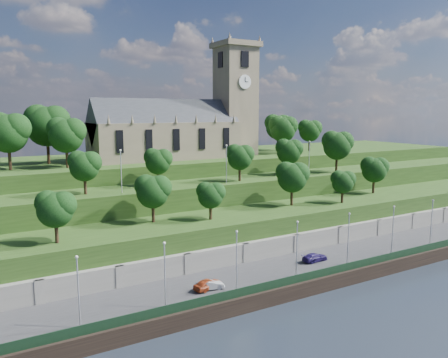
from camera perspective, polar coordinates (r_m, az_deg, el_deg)
ground at (r=65.04m, az=12.19°, el=-14.38°), size 320.00×320.00×0.00m
promenade at (r=68.89m, az=8.82°, el=-12.02°), size 160.00×12.00×2.00m
quay_wall at (r=64.58m, az=12.25°, el=-13.50°), size 160.00×0.50×2.20m
fence at (r=64.48m, az=11.90°, el=-12.09°), size 160.00×0.10×1.20m
retaining_wall at (r=72.86m, az=5.89°, el=-9.53°), size 160.00×2.10×5.00m
embankment_lower at (r=77.16m, az=3.29°, el=-7.27°), size 160.00×12.00×8.00m
embankment_upper at (r=85.79m, az=-0.70°, el=-4.21°), size 160.00×10.00×12.00m
hilltop at (r=104.00m, az=-6.31°, el=-1.09°), size 160.00×32.00×15.00m
church at (r=99.12m, az=-5.11°, el=7.17°), size 38.60×12.35×27.60m
trees_lower at (r=76.80m, az=4.71°, el=-0.43°), size 70.40×9.01×8.22m
trees_upper at (r=87.20m, az=4.21°, el=3.55°), size 60.27×8.35×9.16m
trees_hilltop at (r=95.20m, az=-8.88°, el=6.64°), size 77.58×16.34×11.72m
lamp_posts_promenade at (r=63.26m, az=9.50°, el=-8.47°), size 60.36×0.36×8.23m
lamp_posts_upper at (r=81.45m, az=0.31°, el=2.40°), size 40.36×0.36×7.28m
car_left at (r=59.70m, az=-2.12°, el=-13.53°), size 4.47×2.61×1.43m
car_middle at (r=59.60m, az=-1.83°, el=-13.67°), size 3.92×1.97×1.24m
car_right at (r=71.31m, az=11.78°, el=-9.97°), size 4.51×2.02×1.28m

